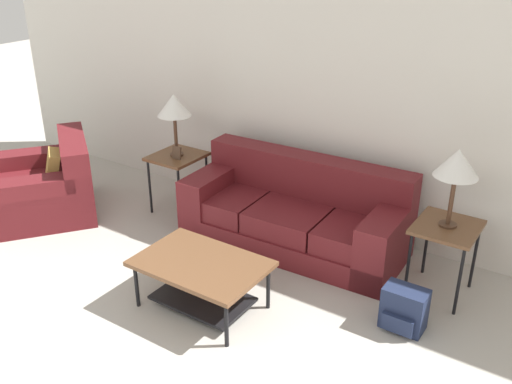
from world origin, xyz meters
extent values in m
cube|color=silver|center=(0.00, 4.43, 1.30)|extent=(9.18, 0.06, 2.60)
cube|color=maroon|center=(-0.19, 3.82, 0.11)|extent=(2.12, 0.93, 0.22)
cube|color=maroon|center=(-0.88, 3.77, 0.32)|extent=(0.70, 0.79, 0.20)
cube|color=maroon|center=(-0.19, 3.80, 0.32)|extent=(0.70, 0.79, 0.20)
cube|color=maroon|center=(0.51, 3.83, 0.32)|extent=(0.70, 0.79, 0.20)
cube|color=maroon|center=(-0.20, 4.12, 0.62)|extent=(2.10, 0.34, 0.40)
cube|color=maroon|center=(-1.09, 3.79, 0.29)|extent=(0.31, 0.86, 0.58)
cube|color=maroon|center=(0.72, 3.85, 0.29)|extent=(0.31, 0.86, 0.58)
cube|color=maroon|center=(-2.73, 2.98, 0.20)|extent=(1.45, 1.42, 0.40)
cube|color=maroon|center=(-2.52, 3.26, 0.60)|extent=(1.03, 0.86, 0.40)
cube|color=maroon|center=(-3.06, 3.23, 0.28)|extent=(0.79, 0.92, 0.56)
cube|color=maroon|center=(-2.40, 2.73, 0.28)|extent=(0.79, 0.92, 0.56)
cube|color=tan|center=(-2.66, 3.07, 0.50)|extent=(0.39, 0.36, 0.36)
cube|color=brown|center=(-0.28, 2.57, 0.40)|extent=(1.00, 0.68, 0.04)
cylinder|color=black|center=(-0.73, 2.30, 0.19)|extent=(0.03, 0.03, 0.38)
cylinder|color=black|center=(0.16, 2.30, 0.19)|extent=(0.03, 0.03, 0.38)
cylinder|color=black|center=(-0.73, 2.85, 0.19)|extent=(0.03, 0.03, 0.38)
cylinder|color=black|center=(0.16, 2.85, 0.19)|extent=(0.03, 0.03, 0.38)
cube|color=black|center=(-0.28, 2.57, 0.08)|extent=(0.75, 0.47, 0.02)
cube|color=brown|center=(-1.59, 3.82, 0.61)|extent=(0.49, 0.53, 0.03)
cylinder|color=black|center=(-1.79, 3.59, 0.30)|extent=(0.03, 0.03, 0.60)
cylinder|color=black|center=(-1.39, 3.59, 0.30)|extent=(0.03, 0.03, 0.60)
cylinder|color=black|center=(-1.79, 4.05, 0.30)|extent=(0.03, 0.03, 0.60)
cylinder|color=black|center=(-1.39, 4.05, 0.30)|extent=(0.03, 0.03, 0.60)
cube|color=brown|center=(1.22, 3.82, 0.61)|extent=(0.49, 0.53, 0.03)
cylinder|color=black|center=(1.01, 3.59, 0.30)|extent=(0.03, 0.03, 0.60)
cylinder|color=black|center=(1.42, 3.59, 0.30)|extent=(0.03, 0.03, 0.60)
cylinder|color=black|center=(1.01, 4.05, 0.30)|extent=(0.03, 0.03, 0.60)
cylinder|color=black|center=(1.42, 4.05, 0.30)|extent=(0.03, 0.03, 0.60)
cylinder|color=#472D1E|center=(-1.59, 3.82, 0.64)|extent=(0.14, 0.14, 0.02)
cylinder|color=#472D1E|center=(-1.59, 3.82, 0.85)|extent=(0.04, 0.04, 0.41)
cone|color=white|center=(-1.59, 3.82, 1.16)|extent=(0.34, 0.34, 0.22)
cylinder|color=#472D1E|center=(1.22, 3.82, 0.64)|extent=(0.14, 0.14, 0.02)
cylinder|color=#472D1E|center=(1.22, 3.82, 0.85)|extent=(0.04, 0.04, 0.41)
cone|color=white|center=(1.22, 3.82, 1.16)|extent=(0.34, 0.34, 0.22)
cube|color=#1E2847|center=(1.14, 3.21, 0.17)|extent=(0.32, 0.20, 0.34)
cube|color=#1E2847|center=(1.14, 3.09, 0.10)|extent=(0.24, 0.05, 0.14)
cylinder|color=#1E2847|center=(1.05, 3.33, 0.19)|extent=(0.02, 0.02, 0.26)
cylinder|color=#1E2847|center=(1.23, 3.33, 0.19)|extent=(0.02, 0.02, 0.26)
cube|color=#4C3828|center=(-1.52, 3.74, 0.69)|extent=(0.10, 0.04, 0.13)
camera|label=1|loc=(2.16, -0.33, 2.75)|focal=40.00mm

